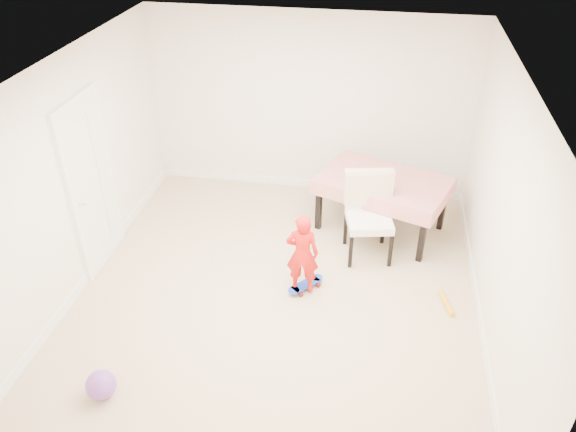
% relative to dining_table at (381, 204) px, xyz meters
% --- Properties ---
extents(ground, '(5.00, 5.00, 0.00)m').
position_rel_dining_table_xyz_m(ground, '(-1.11, -1.56, -0.38)').
color(ground, tan).
rests_on(ground, ground).
extents(ceiling, '(4.50, 5.00, 0.04)m').
position_rel_dining_table_xyz_m(ceiling, '(-1.11, -1.56, 2.20)').
color(ceiling, silver).
rests_on(ceiling, wall_back).
extents(wall_back, '(4.50, 0.04, 2.60)m').
position_rel_dining_table_xyz_m(wall_back, '(-1.11, 0.92, 0.92)').
color(wall_back, white).
rests_on(wall_back, ground).
extents(wall_front, '(4.50, 0.04, 2.60)m').
position_rel_dining_table_xyz_m(wall_front, '(-1.11, -4.04, 0.92)').
color(wall_front, white).
rests_on(wall_front, ground).
extents(wall_left, '(0.04, 5.00, 2.60)m').
position_rel_dining_table_xyz_m(wall_left, '(-3.34, -1.56, 0.92)').
color(wall_left, white).
rests_on(wall_left, ground).
extents(wall_right, '(0.04, 5.00, 2.60)m').
position_rel_dining_table_xyz_m(wall_right, '(1.12, -1.56, 0.92)').
color(wall_right, white).
rests_on(wall_right, ground).
extents(door, '(0.11, 0.94, 2.11)m').
position_rel_dining_table_xyz_m(door, '(-3.33, -1.26, 0.65)').
color(door, white).
rests_on(door, ground).
extents(baseboard_back, '(4.50, 0.02, 0.12)m').
position_rel_dining_table_xyz_m(baseboard_back, '(-1.11, 0.93, -0.32)').
color(baseboard_back, white).
rests_on(baseboard_back, ground).
extents(baseboard_left, '(0.02, 5.00, 0.12)m').
position_rel_dining_table_xyz_m(baseboard_left, '(-3.35, -1.56, -0.32)').
color(baseboard_left, white).
rests_on(baseboard_left, ground).
extents(baseboard_right, '(0.02, 5.00, 0.12)m').
position_rel_dining_table_xyz_m(baseboard_right, '(1.13, -1.56, -0.32)').
color(baseboard_right, white).
rests_on(baseboard_right, ground).
extents(dining_table, '(1.86, 1.51, 0.75)m').
position_rel_dining_table_xyz_m(dining_table, '(0.00, 0.00, 0.00)').
color(dining_table, red).
rests_on(dining_table, ground).
extents(dining_chair, '(0.72, 0.78, 1.08)m').
position_rel_dining_table_xyz_m(dining_chair, '(-0.14, -0.62, 0.16)').
color(dining_chair, white).
rests_on(dining_chair, ground).
extents(skateboard, '(0.45, 0.49, 0.07)m').
position_rel_dining_table_xyz_m(skateboard, '(-0.79, -1.41, -0.34)').
color(skateboard, blue).
rests_on(skateboard, ground).
extents(child, '(0.38, 0.26, 1.00)m').
position_rel_dining_table_xyz_m(child, '(-0.83, -1.46, 0.12)').
color(child, red).
rests_on(child, ground).
extents(balloon, '(0.28, 0.28, 0.28)m').
position_rel_dining_table_xyz_m(balloon, '(-2.43, -3.24, -0.24)').
color(balloon, purple).
rests_on(balloon, ground).
extents(foam_toy, '(0.16, 0.40, 0.06)m').
position_rel_dining_table_xyz_m(foam_toy, '(0.80, -1.42, -0.35)').
color(foam_toy, yellow).
rests_on(foam_toy, ground).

